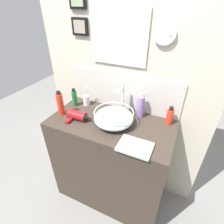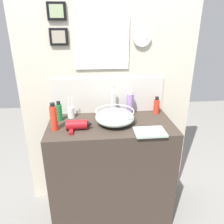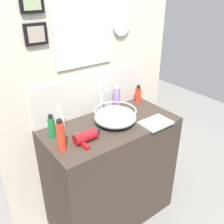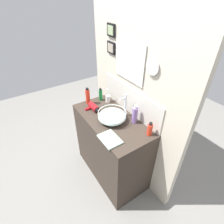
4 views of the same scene
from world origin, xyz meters
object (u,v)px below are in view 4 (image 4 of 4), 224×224
object	(u,v)px
lotion_bottle	(101,95)
spray_bottle	(88,96)
hair_drier	(94,108)
shampoo_bottle	(135,115)
soap_dispenser	(150,129)
toothbrush_cup	(108,99)
glass_bowl_sink	(112,116)
faucet	(125,104)
hand_towel	(110,139)

from	to	relation	value
lotion_bottle	spray_bottle	size ratio (longest dim) A/B	0.78
hair_drier	shampoo_bottle	bearing A→B (deg)	30.04
shampoo_bottle	soap_dispenser	bearing A→B (deg)	-0.20
shampoo_bottle	spray_bottle	bearing A→B (deg)	-158.52
soap_dispenser	spray_bottle	xyz separation A→B (m)	(-0.86, -0.25, 0.03)
hair_drier	shampoo_bottle	world-z (taller)	shampoo_bottle
lotion_bottle	toothbrush_cup	bearing A→B (deg)	30.26
glass_bowl_sink	faucet	xyz separation A→B (m)	(-0.00, 0.17, 0.10)
glass_bowl_sink	shampoo_bottle	size ratio (longest dim) A/B	1.42
glass_bowl_sink	hand_towel	world-z (taller)	glass_bowl_sink
toothbrush_cup	spray_bottle	bearing A→B (deg)	-115.36
faucet	spray_bottle	distance (m)	0.52
hair_drier	toothbrush_cup	size ratio (longest dim) A/B	1.06
hand_towel	hair_drier	bearing A→B (deg)	167.86
soap_dispenser	shampoo_bottle	xyz separation A→B (m)	(-0.24, 0.00, 0.03)
toothbrush_cup	shampoo_bottle	bearing A→B (deg)	2.00
toothbrush_cup	hand_towel	world-z (taller)	toothbrush_cup
hair_drier	hand_towel	xyz separation A→B (m)	(0.53, -0.11, -0.03)
soap_dispenser	hair_drier	bearing A→B (deg)	-159.44
glass_bowl_sink	hand_towel	distance (m)	0.31
lotion_bottle	spray_bottle	bearing A→B (deg)	-95.54
faucet	hair_drier	world-z (taller)	faucet
toothbrush_cup	soap_dispenser	distance (m)	0.76
glass_bowl_sink	toothbrush_cup	size ratio (longest dim) A/B	1.63
glass_bowl_sink	faucet	size ratio (longest dim) A/B	1.11
shampoo_bottle	toothbrush_cup	bearing A→B (deg)	-178.00
glass_bowl_sink	hand_towel	xyz separation A→B (m)	(0.24, -0.18, -0.05)
toothbrush_cup	spray_bottle	distance (m)	0.26
spray_bottle	glass_bowl_sink	bearing A→B (deg)	7.16
glass_bowl_sink	hair_drier	xyz separation A→B (m)	(-0.29, -0.07, -0.02)
hair_drier	faucet	bearing A→B (deg)	39.73
faucet	hand_towel	world-z (taller)	faucet
faucet	toothbrush_cup	xyz separation A→B (m)	(-0.36, 0.00, -0.11)
hair_drier	spray_bottle	world-z (taller)	spray_bottle
lotion_bottle	faucet	bearing A→B (deg)	6.68
lotion_bottle	shampoo_bottle	world-z (taller)	shampoo_bottle
soap_dispenser	lotion_bottle	xyz separation A→B (m)	(-0.85, -0.07, 0.01)
glass_bowl_sink	soap_dispenser	world-z (taller)	soap_dispenser
toothbrush_cup	lotion_bottle	world-z (taller)	toothbrush_cup
faucet	hand_towel	size ratio (longest dim) A/B	1.22
toothbrush_cup	lotion_bottle	bearing A→B (deg)	-149.74
hair_drier	spray_bottle	distance (m)	0.19
toothbrush_cup	shampoo_bottle	xyz separation A→B (m)	(0.52, 0.02, 0.05)
soap_dispenser	hand_towel	xyz separation A→B (m)	(-0.16, -0.37, -0.06)
soap_dispenser	faucet	bearing A→B (deg)	-177.46
glass_bowl_sink	hair_drier	distance (m)	0.30
hair_drier	hand_towel	bearing A→B (deg)	-12.14
faucet	soap_dispenser	xyz separation A→B (m)	(0.40, 0.02, -0.09)
soap_dispenser	spray_bottle	world-z (taller)	spray_bottle
toothbrush_cup	hand_towel	bearing A→B (deg)	-30.46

